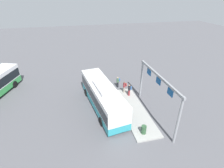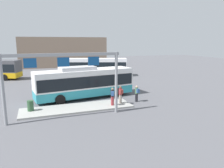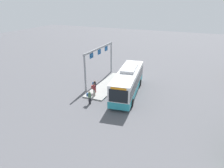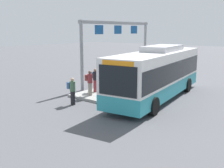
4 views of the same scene
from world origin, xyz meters
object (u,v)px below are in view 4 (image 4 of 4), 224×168
object	(u,v)px
person_boarding	(72,90)
trash_bin	(157,74)
person_waiting_near	(95,79)
person_waiting_mid	(90,82)
bus_main	(158,72)

from	to	relation	value
person_boarding	trash_bin	distance (m)	10.11
person_boarding	trash_bin	size ratio (longest dim) A/B	1.86
person_boarding	trash_bin	xyz separation A→B (m)	(-10.11, 0.07, -0.28)
person_waiting_near	person_waiting_mid	distance (m)	1.05
person_waiting_mid	trash_bin	world-z (taller)	person_waiting_mid
bus_main	person_waiting_near	world-z (taller)	bus_main
bus_main	trash_bin	xyz separation A→B (m)	(-5.52, -3.14, -1.20)
bus_main	person_waiting_mid	size ratio (longest dim) A/B	6.45
bus_main	person_waiting_mid	distance (m)	4.55
person_waiting_near	trash_bin	distance (m)	7.26
trash_bin	person_waiting_near	bearing A→B (deg)	-7.09
person_boarding	person_waiting_near	bearing A→B (deg)	99.87
bus_main	person_boarding	bearing A→B (deg)	-43.20
person_boarding	person_waiting_mid	bearing A→B (deg)	96.18
bus_main	person_waiting_mid	xyz separation A→B (m)	(2.65, -3.62, -0.76)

